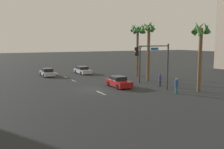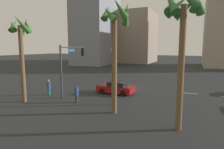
% 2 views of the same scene
% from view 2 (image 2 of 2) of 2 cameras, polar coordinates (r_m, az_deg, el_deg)
% --- Properties ---
extents(ground_plane, '(220.00, 220.00, 0.00)m').
position_cam_2_polar(ground_plane, '(26.24, 4.06, -3.80)').
color(ground_plane, '#232628').
extents(lane_stripe_2, '(1.92, 0.14, 0.01)m').
position_cam_2_polar(lane_stripe_2, '(24.62, 21.22, -5.08)').
color(lane_stripe_2, silver).
rests_on(lane_stripe_2, ground_plane).
extents(lane_stripe_3, '(2.50, 0.14, 0.01)m').
position_cam_2_polar(lane_stripe_3, '(27.13, -0.48, -3.38)').
color(lane_stripe_3, silver).
rests_on(lane_stripe_3, ground_plane).
extents(car_0, '(4.14, 1.96, 1.38)m').
position_cam_2_polar(car_0, '(22.85, 1.14, -3.88)').
color(car_0, maroon).
rests_on(car_0, ground_plane).
extents(traffic_signal, '(0.56, 4.94, 5.53)m').
position_cam_2_polar(traffic_signal, '(22.35, -11.92, 3.82)').
color(traffic_signal, '#38383D').
rests_on(traffic_signal, ground_plane).
extents(streetlamp, '(0.56, 0.56, 5.36)m').
position_cam_2_polar(streetlamp, '(17.89, 0.55, 3.14)').
color(streetlamp, '#2D2D33').
rests_on(streetlamp, ground_plane).
extents(pedestrian_0, '(0.42, 0.42, 1.75)m').
position_cam_2_polar(pedestrian_0, '(23.09, -17.78, -3.45)').
color(pedestrian_0, '#1E7266').
rests_on(pedestrian_0, ground_plane).
extents(pedestrian_1, '(0.51, 0.51, 1.65)m').
position_cam_2_polar(pedestrian_1, '(19.39, -10.20, -5.49)').
color(pedestrian_1, '#333338').
rests_on(pedestrian_1, ground_plane).
extents(palm_tree_0, '(2.72, 2.84, 8.87)m').
position_cam_2_polar(palm_tree_0, '(13.05, 19.77, 14.52)').
color(palm_tree_0, brown).
rests_on(palm_tree_0, ground_plane).
extents(palm_tree_1, '(2.47, 2.52, 8.20)m').
position_cam_2_polar(palm_tree_1, '(20.68, -24.73, 9.12)').
color(palm_tree_1, brown).
rests_on(palm_tree_1, ground_plane).
extents(palm_tree_2, '(2.42, 2.49, 8.89)m').
position_cam_2_polar(palm_tree_2, '(15.53, 1.00, 11.76)').
color(palm_tree_2, brown).
rests_on(palm_tree_2, ground_plane).
extents(building_0, '(10.75, 16.40, 27.83)m').
position_cam_2_polar(building_0, '(63.65, -4.58, 15.63)').
color(building_0, gray).
rests_on(building_0, ground_plane).
extents(building_1, '(21.52, 15.78, 17.25)m').
position_cam_2_polar(building_1, '(72.89, 3.42, 10.47)').
color(building_1, gray).
rests_on(building_1, ground_plane).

